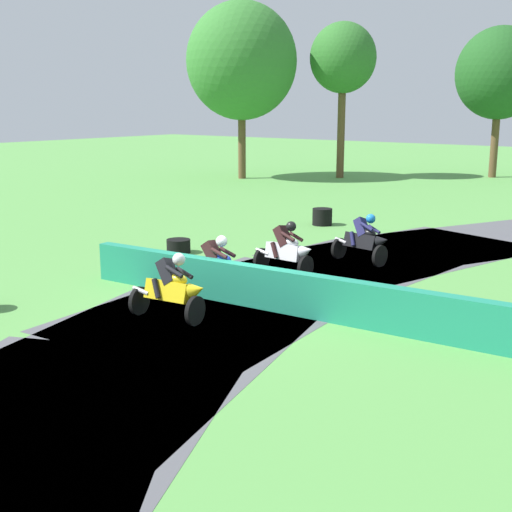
% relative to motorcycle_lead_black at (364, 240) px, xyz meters
% --- Properties ---
extents(ground_plane, '(120.00, 120.00, 0.00)m').
position_rel_motorcycle_lead_black_xyz_m(ground_plane, '(-0.42, -5.17, -0.63)').
color(ground_plane, '#569947').
extents(track_asphalt, '(10.25, 29.34, 0.01)m').
position_rel_motorcycle_lead_black_xyz_m(track_asphalt, '(0.84, -5.08, -0.63)').
color(track_asphalt, '#515156').
rests_on(track_asphalt, ground).
extents(safety_barrier, '(18.03, 1.63, 0.90)m').
position_rel_motorcycle_lead_black_xyz_m(safety_barrier, '(4.67, -4.80, -0.18)').
color(safety_barrier, '#1E8466').
rests_on(safety_barrier, ground).
extents(motorcycle_lead_black, '(1.71, 0.97, 1.42)m').
position_rel_motorcycle_lead_black_xyz_m(motorcycle_lead_black, '(0.00, 0.00, 0.00)').
color(motorcycle_lead_black, black).
rests_on(motorcycle_lead_black, ground).
extents(motorcycle_chase_white, '(1.69, 0.73, 1.42)m').
position_rel_motorcycle_lead_black_xyz_m(motorcycle_chase_white, '(-0.89, -2.43, 0.02)').
color(motorcycle_chase_white, black).
rests_on(motorcycle_chase_white, ground).
extents(motorcycle_trailing_blue, '(1.67, 0.87, 1.42)m').
position_rel_motorcycle_lead_black_xyz_m(motorcycle_trailing_blue, '(-1.04, -4.95, 0.03)').
color(motorcycle_trailing_blue, black).
rests_on(motorcycle_trailing_blue, ground).
extents(motorcycle_fourth_yellow, '(1.67, 0.93, 1.43)m').
position_rel_motorcycle_lead_black_xyz_m(motorcycle_fourth_yellow, '(-0.67, -6.82, 0.01)').
color(motorcycle_fourth_yellow, black).
rests_on(motorcycle_fourth_yellow, ground).
extents(tire_stack_near, '(0.71, 0.71, 0.60)m').
position_rel_motorcycle_lead_black_xyz_m(tire_stack_near, '(-4.00, 4.31, -0.33)').
color(tire_stack_near, black).
rests_on(tire_stack_near, ground).
extents(tire_stack_mid_a, '(0.70, 0.70, 0.40)m').
position_rel_motorcycle_lead_black_xyz_m(tire_stack_mid_a, '(-4.90, -2.21, -0.43)').
color(tire_stack_mid_a, black).
rests_on(tire_stack_mid_a, ground).
extents(tree_far_left, '(3.79, 3.79, 8.83)m').
position_rel_motorcycle_lead_black_xyz_m(tree_far_left, '(-11.62, 18.61, 6.13)').
color(tree_far_left, brown).
rests_on(tree_far_left, ground).
extents(tree_far_right, '(5.02, 5.02, 8.64)m').
position_rel_motorcycle_lead_black_xyz_m(tree_far_right, '(-4.51, 24.29, 5.35)').
color(tree_far_right, brown).
rests_on(tree_far_right, ground).
extents(tree_mid_rise, '(6.26, 6.26, 9.92)m').
position_rel_motorcycle_lead_black_xyz_m(tree_mid_rise, '(-15.99, 14.80, 5.99)').
color(tree_mid_rise, brown).
rests_on(tree_mid_rise, ground).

